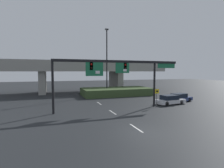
{
  "coord_description": "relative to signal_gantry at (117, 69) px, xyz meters",
  "views": [
    {
      "loc": [
        -6.83,
        -12.25,
        4.89
      ],
      "look_at": [
        0.0,
        7.4,
        3.39
      ],
      "focal_mm": 28.0,
      "sensor_mm": 36.0,
      "label": 1
    }
  ],
  "objects": [
    {
      "name": "ground_plane",
      "position": [
        -1.07,
        -8.69,
        -5.14
      ],
      "size": [
        160.0,
        160.0,
        0.0
      ],
      "primitive_type": "plane",
      "color": "black"
    },
    {
      "name": "lane_markings",
      "position": [
        -1.07,
        4.72,
        -5.14
      ],
      "size": [
        0.14,
        27.18,
        0.01
      ],
      "color": "silver",
      "rests_on": "ground"
    },
    {
      "name": "signal_gantry",
      "position": [
        0.0,
        0.0,
        0.0
      ],
      "size": [
        16.96,
        0.44,
        6.32
      ],
      "color": "black",
      "rests_on": "ground"
    },
    {
      "name": "speed_limit_sign",
      "position": [
        5.62,
        -0.66,
        -3.49
      ],
      "size": [
        0.6,
        0.11,
        2.54
      ],
      "color": "#4C4C4C",
      "rests_on": "ground"
    },
    {
      "name": "highway_light_pole_near",
      "position": [
        2.96,
        13.55,
        2.01
      ],
      "size": [
        0.7,
        0.36,
        13.55
      ],
      "color": "black",
      "rests_on": "ground"
    },
    {
      "name": "overpass_bridge",
      "position": [
        -1.07,
        20.81,
        0.02
      ],
      "size": [
        40.97,
        8.65,
        7.24
      ],
      "color": "gray",
      "rests_on": "ground"
    },
    {
      "name": "grass_embankment",
      "position": [
        4.84,
        12.8,
        -4.42
      ],
      "size": [
        14.1,
        7.09,
        1.45
      ],
      "color": "#384C28",
      "rests_on": "ground"
    },
    {
      "name": "parked_sedan_near_right",
      "position": [
        8.75,
        0.58,
        -4.5
      ],
      "size": [
        4.74,
        2.26,
        1.37
      ],
      "rotation": [
        0.0,
        0.0,
        0.1
      ],
      "color": "silver",
      "rests_on": "ground"
    },
    {
      "name": "parked_sedan_mid_right",
      "position": [
        11.6,
        1.89,
        -4.51
      ],
      "size": [
        4.6,
        2.68,
        1.35
      ],
      "rotation": [
        0.0,
        0.0,
        0.22
      ],
      "color": "navy",
      "rests_on": "ground"
    }
  ]
}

